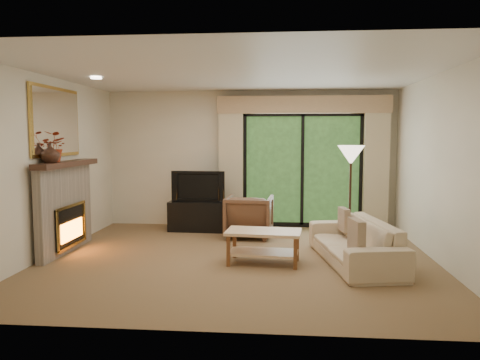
# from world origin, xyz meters

# --- Properties ---
(floor) EXTENTS (5.50, 5.50, 0.00)m
(floor) POSITION_xyz_m (0.00, 0.00, 0.00)
(floor) COLOR brown
(floor) RESTS_ON ground
(ceiling) EXTENTS (5.50, 5.50, 0.00)m
(ceiling) POSITION_xyz_m (0.00, 0.00, 2.60)
(ceiling) COLOR silver
(ceiling) RESTS_ON ground
(wall_back) EXTENTS (5.00, 0.00, 5.00)m
(wall_back) POSITION_xyz_m (0.00, 2.50, 1.30)
(wall_back) COLOR beige
(wall_back) RESTS_ON ground
(wall_front) EXTENTS (5.00, 0.00, 5.00)m
(wall_front) POSITION_xyz_m (0.00, -2.50, 1.30)
(wall_front) COLOR beige
(wall_front) RESTS_ON ground
(wall_left) EXTENTS (0.00, 5.00, 5.00)m
(wall_left) POSITION_xyz_m (-2.75, 0.00, 1.30)
(wall_left) COLOR beige
(wall_left) RESTS_ON ground
(wall_right) EXTENTS (0.00, 5.00, 5.00)m
(wall_right) POSITION_xyz_m (2.75, 0.00, 1.30)
(wall_right) COLOR beige
(wall_right) RESTS_ON ground
(fireplace) EXTENTS (0.24, 1.70, 1.37)m
(fireplace) POSITION_xyz_m (-2.63, 0.20, 0.69)
(fireplace) COLOR gray
(fireplace) RESTS_ON floor
(mirror) EXTENTS (0.07, 1.45, 1.02)m
(mirror) POSITION_xyz_m (-2.71, 0.20, 1.95)
(mirror) COLOR gold
(mirror) RESTS_ON wall_left
(sliding_door) EXTENTS (2.26, 0.10, 2.16)m
(sliding_door) POSITION_xyz_m (1.00, 2.45, 1.10)
(sliding_door) COLOR black
(sliding_door) RESTS_ON floor
(curtain_left) EXTENTS (0.45, 0.18, 2.35)m
(curtain_left) POSITION_xyz_m (-0.35, 2.34, 1.20)
(curtain_left) COLOR #C3B18C
(curtain_left) RESTS_ON floor
(curtain_right) EXTENTS (0.45, 0.18, 2.35)m
(curtain_right) POSITION_xyz_m (2.35, 2.34, 1.20)
(curtain_right) COLOR #C3B18C
(curtain_right) RESTS_ON floor
(cornice) EXTENTS (3.20, 0.24, 0.32)m
(cornice) POSITION_xyz_m (1.00, 2.36, 2.32)
(cornice) COLOR tan
(cornice) RESTS_ON wall_back
(media_console) EXTENTS (1.11, 0.53, 0.55)m
(media_console) POSITION_xyz_m (-0.90, 1.95, 0.27)
(media_console) COLOR black
(media_console) RESTS_ON floor
(tv) EXTENTS (0.98, 0.16, 0.57)m
(tv) POSITION_xyz_m (-0.90, 1.95, 0.83)
(tv) COLOR black
(tv) RESTS_ON media_console
(armchair) EXTENTS (0.83, 0.85, 0.73)m
(armchair) POSITION_xyz_m (0.06, 1.45, 0.36)
(armchair) COLOR brown
(armchair) RESTS_ON floor
(sofa) EXTENTS (1.12, 2.14, 0.59)m
(sofa) POSITION_xyz_m (1.61, -0.07, 0.30)
(sofa) COLOR tan
(sofa) RESTS_ON floor
(pillow_near) EXTENTS (0.17, 0.41, 0.40)m
(pillow_near) POSITION_xyz_m (1.54, -0.66, 0.51)
(pillow_near) COLOR #4E2921
(pillow_near) RESTS_ON sofa
(pillow_far) EXTENTS (0.15, 0.36, 0.35)m
(pillow_far) POSITION_xyz_m (1.54, 0.51, 0.50)
(pillow_far) COLOR #4E2921
(pillow_far) RESTS_ON sofa
(coffee_table) EXTENTS (1.06, 0.64, 0.46)m
(coffee_table) POSITION_xyz_m (0.37, -0.19, 0.23)
(coffee_table) COLOR #EAB98A
(coffee_table) RESTS_ON floor
(floor_lamp) EXTENTS (0.54, 0.54, 1.59)m
(floor_lamp) POSITION_xyz_m (1.71, 1.09, 0.80)
(floor_lamp) COLOR beige
(floor_lamp) RESTS_ON floor
(vase) EXTENTS (0.28, 0.28, 0.27)m
(vase) POSITION_xyz_m (-2.61, -0.23, 1.51)
(vase) COLOR #392117
(vase) RESTS_ON fireplace
(branches) EXTENTS (0.43, 0.39, 0.43)m
(branches) POSITION_xyz_m (-2.61, -0.10, 1.59)
(branches) COLOR #97331A
(branches) RESTS_ON fireplace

